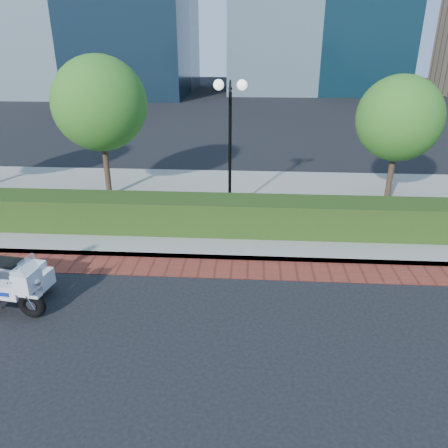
# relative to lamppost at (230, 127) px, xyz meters

# --- Properties ---
(ground) EXTENTS (120.00, 120.00, 0.00)m
(ground) POSITION_rel_lamppost_xyz_m (-1.00, -5.20, -2.96)
(ground) COLOR black
(ground) RESTS_ON ground
(brick_strip) EXTENTS (60.00, 1.00, 0.01)m
(brick_strip) POSITION_rel_lamppost_xyz_m (-1.00, -3.70, -2.95)
(brick_strip) COLOR maroon
(brick_strip) RESTS_ON ground
(sidewalk) EXTENTS (60.00, 8.00, 0.15)m
(sidewalk) POSITION_rel_lamppost_xyz_m (-1.00, 0.80, -2.88)
(sidewalk) COLOR gray
(sidewalk) RESTS_ON ground
(hedge_main) EXTENTS (18.00, 1.20, 1.00)m
(hedge_main) POSITION_rel_lamppost_xyz_m (-1.00, -1.60, -2.31)
(hedge_main) COLOR black
(hedge_main) RESTS_ON sidewalk
(lamppost) EXTENTS (1.02, 0.70, 4.21)m
(lamppost) POSITION_rel_lamppost_xyz_m (0.00, 0.00, 0.00)
(lamppost) COLOR black
(lamppost) RESTS_ON sidewalk
(tree_b) EXTENTS (3.20, 3.20, 4.89)m
(tree_b) POSITION_rel_lamppost_xyz_m (-4.50, 1.30, 0.48)
(tree_b) COLOR #332319
(tree_b) RESTS_ON sidewalk
(tree_c) EXTENTS (2.80, 2.80, 4.30)m
(tree_c) POSITION_rel_lamppost_xyz_m (5.50, 1.30, 0.09)
(tree_c) COLOR #332319
(tree_c) RESTS_ON sidewalk
(police_motorcycle) EXTENTS (2.35, 1.80, 1.90)m
(police_motorcycle) POSITION_rel_lamppost_xyz_m (-4.76, -5.60, -2.31)
(police_motorcycle) COLOR black
(police_motorcycle) RESTS_ON ground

